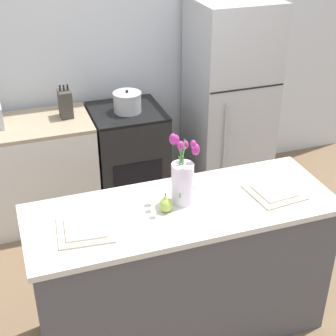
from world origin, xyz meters
name	(u,v)px	position (x,y,z in m)	size (l,w,h in m)	color
ground_plane	(180,326)	(0.00, 0.00, 0.00)	(10.00, 10.00, 0.00)	brown
back_wall	(101,44)	(0.00, 2.00, 1.35)	(5.20, 0.08, 2.70)	silver
kitchen_island	(181,271)	(0.00, 0.00, 0.48)	(1.80, 0.66, 0.95)	#4C4C51
stove_range	(129,157)	(0.10, 1.60, 0.45)	(0.60, 0.61, 0.89)	black
refrigerator	(229,99)	(1.05, 1.60, 0.87)	(0.68, 0.67, 1.74)	#B7BABC
flower_vase	(183,179)	(0.02, 0.05, 1.10)	(0.17, 0.16, 0.43)	silver
pear_figurine	(166,204)	(-0.10, -0.01, 1.00)	(0.08, 0.08, 0.12)	#9EBC47
plate_setting_left	(85,229)	(-0.57, -0.04, 0.96)	(0.32, 0.32, 0.02)	beige
plate_setting_right	(275,192)	(0.57, -0.04, 0.96)	(0.32, 0.32, 0.02)	beige
cooking_pot	(127,102)	(0.10, 1.57, 0.98)	(0.24, 0.24, 0.19)	#B2B5B7
knife_block	(65,104)	(-0.40, 1.64, 1.00)	(0.10, 0.14, 0.27)	#3D3833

